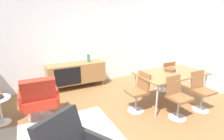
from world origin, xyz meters
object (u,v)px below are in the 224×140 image
dining_chair_near_window (139,90)px  dining_chair_back_right (165,75)px  sideboard (77,73)px  dining_table (171,74)px  side_table_round (0,108)px  wooden_bowl_on_table (170,70)px  vase_cobalt (88,58)px  lounge_chair_red (39,98)px  dining_chair_front_right (201,89)px  dining_chair_front_left (177,96)px

dining_chair_near_window → dining_chair_back_right: 1.36m
sideboard → dining_chair_near_window: size_ratio=1.87×
dining_table → dining_chair_near_window: dining_chair_near_window is taller
dining_chair_back_right → side_table_round: 3.90m
wooden_bowl_on_table → dining_chair_near_window: 1.01m
vase_cobalt → lounge_chair_red: bearing=-138.9°
dining_table → wooden_bowl_on_table: 0.14m
dining_chair_front_right → side_table_round: size_ratio=1.65×
wooden_bowl_on_table → dining_chair_back_right: 0.61m
vase_cobalt → dining_table: (1.35, -1.87, -0.14)m
dining_chair_back_right → lounge_chair_red: size_ratio=0.90×
sideboard → dining_chair_back_right: (2.07, -1.31, 0.03)m
dining_table → dining_chair_front_left: bearing=-122.3°
dining_chair_near_window → lounge_chair_red: 2.03m
dining_table → dining_chair_front_left: dining_chair_front_left is taller
side_table_round → wooden_bowl_on_table: bearing=-10.8°
vase_cobalt → dining_chair_front_right: bearing=-55.0°
dining_chair_front_right → dining_chair_near_window: bearing=155.7°
wooden_bowl_on_table → dining_chair_front_right: size_ratio=0.30×
sideboard → side_table_round: sideboard is taller
lounge_chair_red → side_table_round: bearing=163.1°
vase_cobalt → wooden_bowl_on_table: size_ratio=0.87×
dining_table → dining_chair_back_right: (0.35, 0.56, -0.23)m
vase_cobalt → wooden_bowl_on_table: (1.42, -1.76, -0.06)m
dining_chair_near_window → dining_chair_front_left: (0.54, -0.56, 0.00)m
dining_chair_front_right → dining_chair_back_right: same height
dining_chair_front_left → sideboard: bearing=119.4°
vase_cobalt → lounge_chair_red: size_ratio=0.24×
sideboard → dining_table: (1.72, -1.87, 0.26)m
lounge_chair_red → vase_cobalt: bearing=41.1°
dining_chair_front_right → dining_chair_front_left: size_ratio=1.00×
dining_chair_front_right → dining_chair_front_left: bearing=-180.0°
sideboard → dining_chair_near_window: 2.04m
vase_cobalt → dining_chair_front_left: vase_cobalt is taller
dining_chair_front_left → dining_chair_back_right: same height
dining_chair_near_window → dining_chair_back_right: same height
dining_chair_near_window → dining_chair_front_left: size_ratio=1.00×
dining_chair_near_window → lounge_chair_red: (-1.94, 0.57, -0.00)m
vase_cobalt → lounge_chair_red: same height
vase_cobalt → dining_chair_near_window: (0.46, -1.87, -0.36)m
sideboard → lounge_chair_red: (-1.11, -1.29, 0.03)m
dining_table → dining_chair_front_left: 0.70m
wooden_bowl_on_table → dining_chair_front_right: dining_chair_front_right is taller
dining_chair_near_window → lounge_chair_red: size_ratio=0.90×
dining_chair_front_left → side_table_round: bearing=157.0°
dining_table → dining_chair_near_window: 0.92m
sideboard → dining_chair_front_right: (2.07, -2.43, 0.03)m
dining_chair_near_window → dining_chair_front_right: bearing=-24.3°
wooden_bowl_on_table → dining_chair_near_window: (-0.96, -0.10, -0.30)m
sideboard → side_table_round: (-1.82, -1.08, -0.12)m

